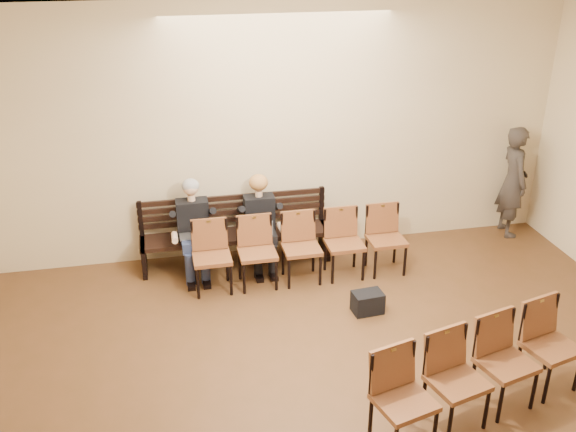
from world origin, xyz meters
name	(u,v)px	position (x,y,z in m)	size (l,w,h in m)	color
room_walls	(389,198)	(0.00, 0.79, 2.54)	(8.02, 10.01, 3.51)	beige
bench	(236,248)	(-0.67, 4.65, 0.23)	(2.60, 0.90, 0.45)	black
seated_man	(194,229)	(-1.24, 4.53, 0.63)	(0.52, 0.72, 1.26)	black
seated_woman	(261,226)	(-0.34, 4.53, 0.59)	(0.51, 0.70, 1.18)	black
laptop	(192,238)	(-1.28, 4.41, 0.56)	(0.31, 0.24, 0.23)	silver
water_bottle	(271,236)	(-0.25, 4.27, 0.56)	(0.07, 0.07, 0.22)	silver
bag	(368,302)	(0.72, 3.08, 0.13)	(0.36, 0.25, 0.27)	black
passerby	(514,173)	(3.50, 4.75, 0.97)	(0.71, 0.46, 1.93)	#352F2B
chair_row_front	(302,249)	(0.11, 4.00, 0.46)	(2.82, 0.50, 0.92)	brown
chair_row_back	(482,373)	(1.21, 1.17, 0.47)	(2.29, 0.51, 0.94)	brown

